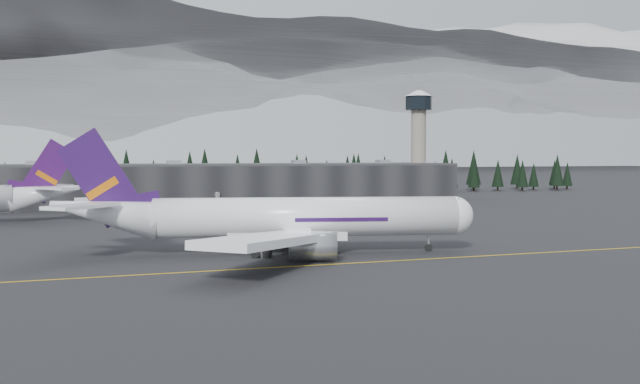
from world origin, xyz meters
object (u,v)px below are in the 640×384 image
object	(u,v)px
terminal	(207,184)
gse_vehicle_b	(218,205)
control_tower	(419,132)
jet_main	(270,218)
gse_vehicle_a	(118,210)

from	to	relation	value
terminal	gse_vehicle_b	bearing A→B (deg)	-88.44
control_tower	jet_main	size ratio (longest dim) A/B	0.58
control_tower	jet_main	bearing A→B (deg)	-126.62
jet_main	gse_vehicle_b	size ratio (longest dim) A/B	14.27
jet_main	gse_vehicle_a	world-z (taller)	jet_main
gse_vehicle_a	gse_vehicle_b	world-z (taller)	gse_vehicle_b
gse_vehicle_b	jet_main	bearing A→B (deg)	-39.40
terminal	gse_vehicle_b	world-z (taller)	terminal
jet_main	terminal	bearing A→B (deg)	98.15
jet_main	gse_vehicle_a	bearing A→B (deg)	114.83
terminal	control_tower	xyz separation A→B (m)	(75.00, 3.00, 17.11)
gse_vehicle_b	terminal	bearing A→B (deg)	148.95
control_tower	gse_vehicle_a	bearing A→B (deg)	-164.64
gse_vehicle_b	gse_vehicle_a	bearing A→B (deg)	-103.00
control_tower	gse_vehicle_b	distance (m)	80.03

